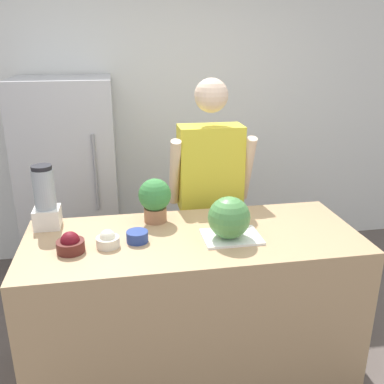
{
  "coord_description": "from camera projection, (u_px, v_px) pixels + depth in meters",
  "views": [
    {
      "loc": [
        -0.39,
        -1.79,
        1.97
      ],
      "look_at": [
        0.0,
        0.43,
        1.16
      ],
      "focal_mm": 40.0,
      "sensor_mm": 36.0,
      "label": 1
    }
  ],
  "objects": [
    {
      "name": "wall_back",
      "position": [
        160.0,
        117.0,
        3.9
      ],
      "size": [
        8.0,
        0.06,
        2.6
      ],
      "color": "white",
      "rests_on": "ground_plane"
    },
    {
      "name": "counter_island",
      "position": [
        193.0,
        304.0,
        2.59
      ],
      "size": [
        1.91,
        0.77,
        0.91
      ],
      "color": "tan",
      "rests_on": "ground_plane"
    },
    {
      "name": "refrigerator",
      "position": [
        70.0,
        182.0,
        3.57
      ],
      "size": [
        0.77,
        0.67,
        1.69
      ],
      "color": "#B7B7BC",
      "rests_on": "ground_plane"
    },
    {
      "name": "person",
      "position": [
        210.0,
        200.0,
        3.05
      ],
      "size": [
        0.58,
        0.27,
        1.73
      ],
      "color": "#4C608C",
      "rests_on": "ground_plane"
    },
    {
      "name": "cutting_board",
      "position": [
        231.0,
        237.0,
        2.4
      ],
      "size": [
        0.32,
        0.24,
        0.01
      ],
      "color": "white",
      "rests_on": "counter_island"
    },
    {
      "name": "watermelon",
      "position": [
        229.0,
        218.0,
        2.34
      ],
      "size": [
        0.24,
        0.24,
        0.24
      ],
      "color": "#4C8C47",
      "rests_on": "cutting_board"
    },
    {
      "name": "bowl_cherries",
      "position": [
        70.0,
        244.0,
        2.23
      ],
      "size": [
        0.15,
        0.15,
        0.11
      ],
      "color": "#511E19",
      "rests_on": "counter_island"
    },
    {
      "name": "bowl_cream",
      "position": [
        108.0,
        240.0,
        2.29
      ],
      "size": [
        0.12,
        0.12,
        0.1
      ],
      "color": "beige",
      "rests_on": "counter_island"
    },
    {
      "name": "bowl_small_blue",
      "position": [
        137.0,
        237.0,
        2.35
      ],
      "size": [
        0.12,
        0.12,
        0.06
      ],
      "color": "navy",
      "rests_on": "counter_island"
    },
    {
      "name": "blender",
      "position": [
        45.0,
        200.0,
        2.49
      ],
      "size": [
        0.15,
        0.15,
        0.38
      ],
      "color": "silver",
      "rests_on": "counter_island"
    },
    {
      "name": "potted_plant",
      "position": [
        155.0,
        198.0,
        2.58
      ],
      "size": [
        0.2,
        0.2,
        0.27
      ],
      "color": "#996647",
      "rests_on": "counter_island"
    }
  ]
}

